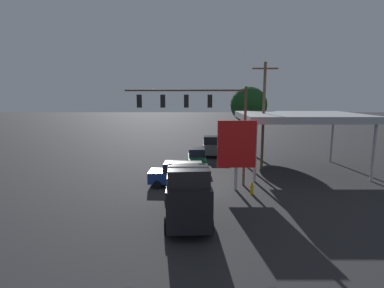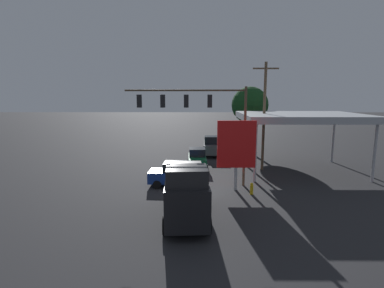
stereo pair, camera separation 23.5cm
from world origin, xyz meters
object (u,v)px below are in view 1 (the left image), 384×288
Objects in this scene: price_sign at (237,145)px; street_tree at (249,105)px; hatchback_crossing at (197,159)px; sedan_waiting at (177,174)px; traffic_signal_assembly at (198,110)px; delivery_truck at (187,191)px; fire_hydrant at (252,188)px; pickup_parked at (211,146)px; utility_pole at (263,114)px.

street_tree reaches higher than price_sign.
price_sign reaches higher than hatchback_crossing.
street_tree is at bearing 140.97° from hatchback_crossing.
sedan_waiting is 0.54× the size of street_tree.
delivery_truck is at bearing 83.14° from traffic_signal_assembly.
sedan_waiting is 6.01m from fire_hydrant.
sedan_waiting is 5.09× the size of fire_hydrant.
pickup_parked is at bearing 162.81° from hatchback_crossing.
street_tree is at bearing -115.00° from traffic_signal_assembly.
street_tree is at bearing 157.10° from delivery_truck.
sedan_waiting is 12.88m from pickup_parked.
pickup_parked is (-1.87, -12.19, -4.92)m from traffic_signal_assembly.
hatchback_crossing is 6.08m from sedan_waiting.
fire_hydrant is at bearing 162.86° from sedan_waiting.
hatchback_crossing is at bearing 173.09° from delivery_truck.
pickup_parked is 0.64× the size of street_tree.
delivery_truck is 18.93m from pickup_parked.
sedan_waiting is at bearing 59.88° from street_tree.
utility_pole is 14.08m from delivery_truck.
sedan_waiting reaches higher than fire_hydrant.
sedan_waiting is at bearing 33.09° from utility_pole.
price_sign is at bearing 170.58° from sedan_waiting.
hatchback_crossing reaches higher than fire_hydrant.
delivery_truck is (0.79, 6.54, -4.34)m from traffic_signal_assembly.
utility_pole is 9.11m from street_tree.
pickup_parked is (-3.59, -12.37, 0.16)m from sedan_waiting.
sedan_waiting is at bearing -12.21° from price_sign.
street_tree is at bearing 115.05° from pickup_parked.
delivery_truck is at bearing -5.38° from pickup_parked.
delivery_truck is at bearing 55.72° from price_sign.
traffic_signal_assembly is 1.78× the size of pickup_parked.
street_tree reaches higher than hatchback_crossing.
sedan_waiting is (1.71, 0.18, -5.08)m from traffic_signal_assembly.
delivery_truck is at bearing 42.55° from fire_hydrant.
traffic_signal_assembly is 7.61m from hatchback_crossing.
delivery_truck reaches higher than hatchback_crossing.
traffic_signal_assembly is 10.71× the size of fire_hydrant.
pickup_parked is (4.43, -7.15, -4.29)m from utility_pole.
price_sign is at bearing 61.12° from utility_pole.
traffic_signal_assembly is 0.92× the size of utility_pole.
delivery_truck reaches higher than sedan_waiting.
street_tree is (-3.72, -15.30, 2.47)m from price_sign.
street_tree is 9.35× the size of fire_hydrant.
hatchback_crossing is (6.31, -0.62, -4.45)m from utility_pole.
pickup_parked is at bearing -98.74° from traffic_signal_assembly.
street_tree reaches higher than sedan_waiting.
utility_pole reaches higher than pickup_parked.
pickup_parked is 7.02m from street_tree.
delivery_truck is 22.35m from street_tree.
traffic_signal_assembly is 8.09m from utility_pole.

